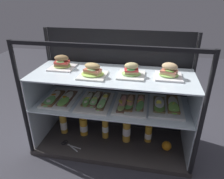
{
  "coord_description": "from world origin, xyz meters",
  "views": [
    {
      "loc": [
        0.28,
        -1.48,
        1.29
      ],
      "look_at": [
        0.0,
        0.0,
        0.56
      ],
      "focal_mm": 33.37,
      "sensor_mm": 36.0,
      "label": 1
    }
  ],
  "objects_px": {
    "juice_bottle_front_fourth": "(64,123)",
    "kitchen_scissors": "(67,144)",
    "plated_roll_sandwich_left_of_center": "(62,64)",
    "open_sandwich_tray_center": "(60,98)",
    "orange_fruit_beside_bottles": "(167,146)",
    "plated_roll_sandwich_center": "(169,72)",
    "plated_roll_sandwich_right_of_center": "(131,72)",
    "open_sandwich_tray_near_right_corner": "(96,101)",
    "juice_bottle_back_left": "(105,128)",
    "juice_bottle_front_middle": "(127,131)",
    "open_sandwich_tray_mid_left": "(166,105)",
    "juice_bottle_front_second": "(148,133)",
    "plated_roll_sandwich_mid_left": "(93,72)",
    "juice_bottle_back_center": "(84,126)",
    "open_sandwich_tray_right_of_center": "(131,104)"
  },
  "relations": [
    {
      "from": "kitchen_scissors",
      "to": "juice_bottle_front_second",
      "type": "bearing_deg",
      "value": 14.61
    },
    {
      "from": "plated_roll_sandwich_center",
      "to": "kitchen_scissors",
      "type": "distance_m",
      "value": 1.08
    },
    {
      "from": "plated_roll_sandwich_center",
      "to": "juice_bottle_front_second",
      "type": "relative_size",
      "value": 0.91
    },
    {
      "from": "open_sandwich_tray_center",
      "to": "juice_bottle_back_center",
      "type": "height_order",
      "value": "open_sandwich_tray_center"
    },
    {
      "from": "juice_bottle_front_middle",
      "to": "kitchen_scissors",
      "type": "xyz_separation_m",
      "value": [
        -0.51,
        -0.15,
        -0.1
      ]
    },
    {
      "from": "plated_roll_sandwich_right_of_center",
      "to": "open_sandwich_tray_right_of_center",
      "type": "bearing_deg",
      "value": 36.29
    },
    {
      "from": "plated_roll_sandwich_left_of_center",
      "to": "plated_roll_sandwich_center",
      "type": "xyz_separation_m",
      "value": [
        0.86,
        -0.04,
        0.0
      ]
    },
    {
      "from": "plated_roll_sandwich_left_of_center",
      "to": "juice_bottle_front_fourth",
      "type": "relative_size",
      "value": 0.81
    },
    {
      "from": "plated_roll_sandwich_mid_left",
      "to": "juice_bottle_front_fourth",
      "type": "bearing_deg",
      "value": 162.58
    },
    {
      "from": "plated_roll_sandwich_center",
      "to": "open_sandwich_tray_near_right_corner",
      "type": "xyz_separation_m",
      "value": [
        -0.57,
        -0.02,
        -0.29
      ]
    },
    {
      "from": "plated_roll_sandwich_center",
      "to": "plated_roll_sandwich_mid_left",
      "type": "bearing_deg",
      "value": -171.64
    },
    {
      "from": "plated_roll_sandwich_mid_left",
      "to": "juice_bottle_front_second",
      "type": "distance_m",
      "value": 0.77
    },
    {
      "from": "juice_bottle_back_center",
      "to": "kitchen_scissors",
      "type": "xyz_separation_m",
      "value": [
        -0.11,
        -0.17,
        -0.08
      ]
    },
    {
      "from": "juice_bottle_front_fourth",
      "to": "juice_bottle_back_center",
      "type": "relative_size",
      "value": 1.09
    },
    {
      "from": "plated_roll_sandwich_mid_left",
      "to": "kitchen_scissors",
      "type": "relative_size",
      "value": 1.03
    },
    {
      "from": "plated_roll_sandwich_center",
      "to": "juice_bottle_front_fourth",
      "type": "height_order",
      "value": "plated_roll_sandwich_center"
    },
    {
      "from": "juice_bottle_back_left",
      "to": "kitchen_scissors",
      "type": "bearing_deg",
      "value": -152.66
    },
    {
      "from": "open_sandwich_tray_near_right_corner",
      "to": "juice_bottle_back_left",
      "type": "bearing_deg",
      "value": 35.64
    },
    {
      "from": "juice_bottle_front_fourth",
      "to": "juice_bottle_front_second",
      "type": "bearing_deg",
      "value": 1.53
    },
    {
      "from": "juice_bottle_back_center",
      "to": "orange_fruit_beside_bottles",
      "type": "relative_size",
      "value": 2.78
    },
    {
      "from": "plated_roll_sandwich_right_of_center",
      "to": "orange_fruit_beside_bottles",
      "type": "distance_m",
      "value": 0.73
    },
    {
      "from": "open_sandwich_tray_center",
      "to": "kitchen_scissors",
      "type": "relative_size",
      "value": 1.92
    },
    {
      "from": "plated_roll_sandwich_center",
      "to": "open_sandwich_tray_right_of_center",
      "type": "height_order",
      "value": "plated_roll_sandwich_center"
    },
    {
      "from": "plated_roll_sandwich_right_of_center",
      "to": "open_sandwich_tray_near_right_corner",
      "type": "xyz_separation_m",
      "value": [
        -0.29,
        -0.0,
        -0.28
      ]
    },
    {
      "from": "open_sandwich_tray_center",
      "to": "open_sandwich_tray_right_of_center",
      "type": "relative_size",
      "value": 1.02
    },
    {
      "from": "juice_bottle_back_left",
      "to": "plated_roll_sandwich_left_of_center",
      "type": "bearing_deg",
      "value": 177.09
    },
    {
      "from": "plated_roll_sandwich_mid_left",
      "to": "open_sandwich_tray_right_of_center",
      "type": "height_order",
      "value": "plated_roll_sandwich_mid_left"
    },
    {
      "from": "juice_bottle_front_fourth",
      "to": "kitchen_scissors",
      "type": "xyz_separation_m",
      "value": [
        0.09,
        -0.16,
        -0.1
      ]
    },
    {
      "from": "plated_roll_sandwich_center",
      "to": "juice_bottle_back_center",
      "type": "bearing_deg",
      "value": 177.69
    },
    {
      "from": "plated_roll_sandwich_mid_left",
      "to": "open_sandwich_tray_center",
      "type": "distance_m",
      "value": 0.42
    },
    {
      "from": "juice_bottle_front_second",
      "to": "orange_fruit_beside_bottles",
      "type": "xyz_separation_m",
      "value": [
        0.16,
        -0.09,
        -0.04
      ]
    },
    {
      "from": "open_sandwich_tray_center",
      "to": "kitchen_scissors",
      "type": "height_order",
      "value": "open_sandwich_tray_center"
    },
    {
      "from": "plated_roll_sandwich_center",
      "to": "open_sandwich_tray_center",
      "type": "bearing_deg",
      "value": -177.58
    },
    {
      "from": "open_sandwich_tray_near_right_corner",
      "to": "orange_fruit_beside_bottles",
      "type": "height_order",
      "value": "open_sandwich_tray_near_right_corner"
    },
    {
      "from": "juice_bottle_front_second",
      "to": "plated_roll_sandwich_center",
      "type": "bearing_deg",
      "value": -22.81
    },
    {
      "from": "plated_roll_sandwich_left_of_center",
      "to": "open_sandwich_tray_center",
      "type": "relative_size",
      "value": 0.52
    },
    {
      "from": "juice_bottle_back_center",
      "to": "juice_bottle_front_fourth",
      "type": "bearing_deg",
      "value": -178.68
    },
    {
      "from": "plated_roll_sandwich_left_of_center",
      "to": "open_sandwich_tray_mid_left",
      "type": "xyz_separation_m",
      "value": [
        0.87,
        -0.04,
        -0.28
      ]
    },
    {
      "from": "plated_roll_sandwich_mid_left",
      "to": "orange_fruit_beside_bottles",
      "type": "distance_m",
      "value": 0.9
    },
    {
      "from": "open_sandwich_tray_right_of_center",
      "to": "juice_bottle_back_left",
      "type": "bearing_deg",
      "value": 169.24
    },
    {
      "from": "juice_bottle_front_fourth",
      "to": "juice_bottle_back_left",
      "type": "height_order",
      "value": "same"
    },
    {
      "from": "plated_roll_sandwich_right_of_center",
      "to": "juice_bottle_front_middle",
      "type": "relative_size",
      "value": 0.79
    },
    {
      "from": "juice_bottle_back_left",
      "to": "orange_fruit_beside_bottles",
      "type": "relative_size",
      "value": 3.03
    },
    {
      "from": "plated_roll_sandwich_left_of_center",
      "to": "plated_roll_sandwich_right_of_center",
      "type": "relative_size",
      "value": 0.98
    },
    {
      "from": "plated_roll_sandwich_left_of_center",
      "to": "orange_fruit_beside_bottles",
      "type": "relative_size",
      "value": 2.47
    },
    {
      "from": "plated_roll_sandwich_left_of_center",
      "to": "kitchen_scissors",
      "type": "bearing_deg",
      "value": -75.32
    },
    {
      "from": "plated_roll_sandwich_mid_left",
      "to": "juice_bottle_back_center",
      "type": "height_order",
      "value": "plated_roll_sandwich_mid_left"
    },
    {
      "from": "plated_roll_sandwich_center",
      "to": "juice_bottle_back_left",
      "type": "height_order",
      "value": "plated_roll_sandwich_center"
    },
    {
      "from": "plated_roll_sandwich_left_of_center",
      "to": "plated_roll_sandwich_center",
      "type": "distance_m",
      "value": 0.87
    },
    {
      "from": "juice_bottle_back_left",
      "to": "plated_roll_sandwich_right_of_center",
      "type": "bearing_deg",
      "value": -12.3
    }
  ]
}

